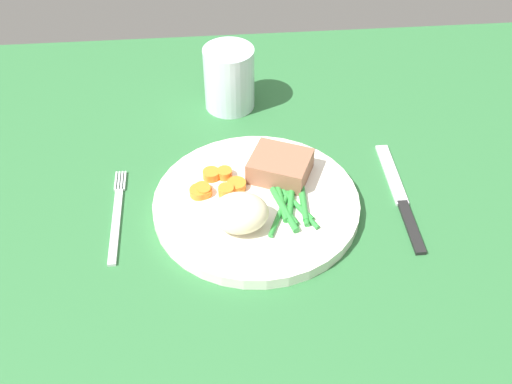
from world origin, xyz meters
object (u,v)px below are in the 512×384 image
Objects in this scene: dinner_plate at (256,202)px; knife at (400,198)px; fork at (117,216)px; water_glass at (229,82)px; meat_portion at (280,166)px.

dinner_plate is 18.92cm from knife.
dinner_plate reaches higher than knife.
water_glass is at bearing 58.58° from fork.
dinner_plate is at bearing 3.62° from fork.
knife is 2.11× the size of water_glass.
meat_portion is 0.77× the size of water_glass.
fork is 36.65cm from knife.
meat_portion reaches higher than fork.
knife is (36.65, -0.03, -0.00)cm from fork.
water_glass is (-20.92, 23.17, 4.03)cm from knife.
water_glass reaches higher than knife.
knife is 31.48cm from water_glass.
fork is at bearing -179.17° from dinner_plate.
water_glass is (-5.56, 18.75, 1.14)cm from meat_portion.
knife reaches higher than fork.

